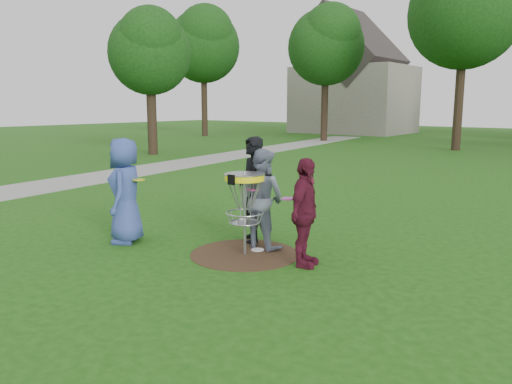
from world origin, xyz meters
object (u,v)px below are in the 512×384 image
Objects in this scene: disc_golf_basket at (245,193)px; player_black at (252,190)px; player_grey at (262,198)px; player_maroon at (305,213)px; player_blue at (125,191)px.

player_black is at bearing 119.97° from disc_golf_basket.
player_grey reaches higher than player_maroon.
player_blue is 1.12× the size of player_maroon.
player_black is 1.10× the size of player_grey.
player_blue is at bearing -99.82° from player_black.
player_black reaches higher than disc_golf_basket.
player_grey is (2.10, 1.24, -0.08)m from player_blue.
disc_golf_basket is (2.14, 0.71, 0.09)m from player_blue.
player_grey is 1.20m from player_maroon.
player_black reaches higher than player_grey.
disc_golf_basket is at bearing -19.31° from player_black.
player_maroon is at bearing 163.64° from player_grey.
disc_golf_basket is (0.04, -0.53, 0.17)m from player_grey.
disc_golf_basket is at bearing 70.66° from player_blue.
player_grey reaches higher than disc_golf_basket.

